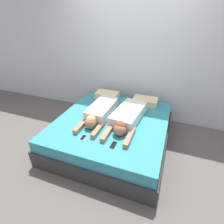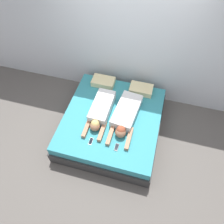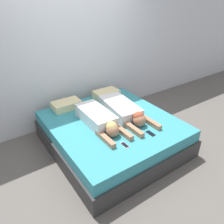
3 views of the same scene
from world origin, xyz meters
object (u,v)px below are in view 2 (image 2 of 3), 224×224
object	(u,v)px
bed	(112,124)
pillow_head_left	(103,82)
cell_phone_left	(91,141)
person_right	(125,115)
cell_phone_right	(117,147)
person_left	(101,111)
pillow_head_right	(141,89)

from	to	relation	value
bed	pillow_head_left	distance (m)	0.92
bed	cell_phone_left	distance (m)	0.68
pillow_head_left	person_right	size ratio (longest dim) A/B	0.40
person_right	pillow_head_left	bearing A→B (deg)	131.11
cell_phone_right	person_right	bearing A→B (deg)	89.67
bed	person_right	bearing A→B (deg)	7.16
bed	cell_phone_left	size ratio (longest dim) A/B	13.85
person_left	pillow_head_left	bearing A→B (deg)	103.03
person_right	cell_phone_left	bearing A→B (deg)	-126.17
person_left	cell_phone_left	world-z (taller)	person_left
pillow_head_left	pillow_head_right	distance (m)	0.80
pillow_head_left	cell_phone_right	xyz separation A→B (m)	(0.65, -1.37, -0.06)
pillow_head_left	cell_phone_left	world-z (taller)	pillow_head_left
pillow_head_right	person_left	xyz separation A→B (m)	(-0.62, -0.77, 0.04)
person_right	cell_phone_right	bearing A→B (deg)	-90.33
pillow_head_left	pillow_head_right	bearing A→B (deg)	0.00
pillow_head_right	bed	bearing A→B (deg)	-117.37
person_right	cell_phone_left	world-z (taller)	person_right
person_left	cell_phone_left	distance (m)	0.62
bed	cell_phone_left	xyz separation A→B (m)	(-0.22, -0.60, 0.24)
pillow_head_left	cell_phone_left	size ratio (longest dim) A/B	3.27
cell_phone_left	pillow_head_left	bearing A→B (deg)	97.68
pillow_head_right	person_right	distance (m)	0.76
cell_phone_left	person_right	bearing A→B (deg)	53.83
person_left	cell_phone_left	size ratio (longest dim) A/B	7.42
cell_phone_left	cell_phone_right	size ratio (longest dim) A/B	1.00
cell_phone_left	cell_phone_right	world-z (taller)	same
person_right	cell_phone_right	size ratio (longest dim) A/B	8.25
pillow_head_right	cell_phone_left	distance (m)	1.51
person_right	pillow_head_right	bearing A→B (deg)	78.36
bed	cell_phone_left	bearing A→B (deg)	-109.67
pillow_head_left	cell_phone_left	bearing A→B (deg)	-82.32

